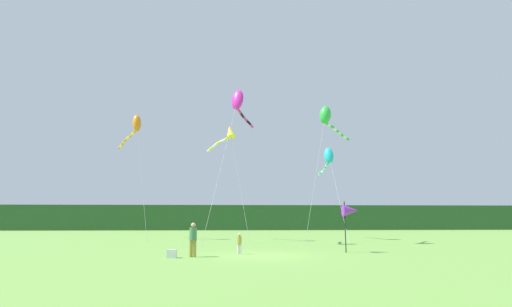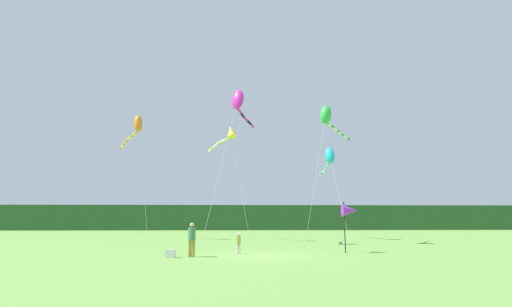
{
  "view_description": "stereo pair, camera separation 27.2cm",
  "coord_description": "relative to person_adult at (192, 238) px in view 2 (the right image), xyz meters",
  "views": [
    {
      "loc": [
        -1.46,
        -20.77,
        1.94
      ],
      "look_at": [
        0.0,
        6.0,
        6.48
      ],
      "focal_mm": 26.92,
      "sensor_mm": 36.0,
      "label": 1
    },
    {
      "loc": [
        -1.18,
        -20.78,
        1.94
      ],
      "look_at": [
        0.0,
        6.0,
        6.48
      ],
      "focal_mm": 26.92,
      "sensor_mm": 36.0,
      "label": 2
    }
  ],
  "objects": [
    {
      "name": "person_adult",
      "position": [
        0.0,
        0.0,
        0.0
      ],
      "size": [
        0.38,
        0.38,
        1.72
      ],
      "color": "olive",
      "rests_on": "ground"
    },
    {
      "name": "kite_magenta",
      "position": [
        2.32,
        8.58,
        9.88
      ],
      "size": [
        3.63,
        7.26,
        11.91
      ],
      "color": "#B2B2B2",
      "rests_on": "ground"
    },
    {
      "name": "ground_plane",
      "position": [
        3.58,
        0.62,
        -0.96
      ],
      "size": [
        120.0,
        120.0,
        0.0
      ],
      "primitive_type": "plane",
      "color": "#6B9E42"
    },
    {
      "name": "kite_green",
      "position": [
        9.34,
        9.06,
        8.92
      ],
      "size": [
        5.0,
        5.17,
        10.83
      ],
      "color": "#B2B2B2",
      "rests_on": "ground"
    },
    {
      "name": "distant_treeline",
      "position": [
        3.58,
        45.62,
        1.1
      ],
      "size": [
        108.0,
        3.47,
        4.11
      ],
      "primitive_type": "cube",
      "color": "#234C23",
      "rests_on": "ground"
    },
    {
      "name": "kite_orange",
      "position": [
        -7.42,
        15.9,
        9.63
      ],
      "size": [
        4.79,
        6.33,
        11.7
      ],
      "color": "#B2B2B2",
      "rests_on": "ground"
    },
    {
      "name": "banner_flag_pole",
      "position": [
        8.84,
        2.09,
        1.4
      ],
      "size": [
        0.9,
        0.7,
        2.9
      ],
      "color": "black",
      "rests_on": "ground"
    },
    {
      "name": "kite_yellow",
      "position": [
        1.42,
        13.43,
        8.4
      ],
      "size": [
        3.97,
        6.19,
        10.19
      ],
      "color": "#B2B2B2",
      "rests_on": "ground"
    },
    {
      "name": "person_child",
      "position": [
        2.38,
        1.46,
        -0.33
      ],
      "size": [
        0.25,
        0.25,
        1.13
      ],
      "color": "silver",
      "rests_on": "ground"
    },
    {
      "name": "cooler_box",
      "position": [
        -0.99,
        -0.37,
        -0.75
      ],
      "size": [
        0.46,
        0.35,
        0.41
      ],
      "primitive_type": "cube",
      "color": "silver",
      "rests_on": "ground"
    },
    {
      "name": "kite_cyan",
      "position": [
        10.85,
        15.05,
        6.64
      ],
      "size": [
        0.97,
        8.2,
        8.64
      ],
      "color": "#B2B2B2",
      "rests_on": "ground"
    }
  ]
}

